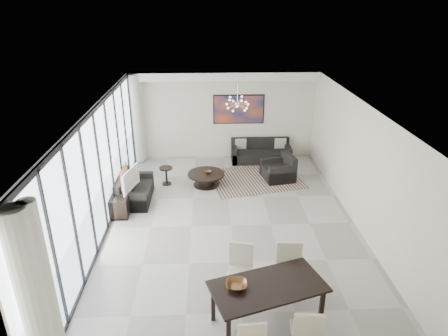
{
  "coord_description": "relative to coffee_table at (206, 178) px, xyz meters",
  "views": [
    {
      "loc": [
        -0.52,
        -8.24,
        5.12
      ],
      "look_at": [
        -0.15,
        0.61,
        1.25
      ],
      "focal_mm": 32.0,
      "sensor_mm": 36.0,
      "label": 1
    }
  ],
  "objects": [
    {
      "name": "window_wall",
      "position": [
        -2.26,
        -2.25,
        1.26
      ],
      "size": [
        0.37,
        8.95,
        2.9
      ],
      "color": "white",
      "rests_on": "floor"
    },
    {
      "name": "coffee_table",
      "position": [
        0.0,
        0.0,
        0.0
      ],
      "size": [
        1.07,
        1.07,
        0.38
      ],
      "color": "black",
      "rests_on": "floor"
    },
    {
      "name": "painting",
      "position": [
        1.1,
        2.22,
        1.44
      ],
      "size": [
        1.68,
        0.04,
        0.98
      ],
      "primitive_type": "cube",
      "color": "#C84A1B",
      "rests_on": "room_shell"
    },
    {
      "name": "rug",
      "position": [
        1.46,
        0.35,
        -0.21
      ],
      "size": [
        2.99,
        2.53,
        0.01
      ],
      "primitive_type": "cube",
      "rotation": [
        0.0,
        0.0,
        0.22
      ],
      "color": "black",
      "rests_on": "floor"
    },
    {
      "name": "dining_chair_ne",
      "position": [
        1.51,
        -4.6,
        0.37
      ],
      "size": [
        0.49,
        0.49,
        1.01
      ],
      "color": "beige",
      "rests_on": "floor"
    },
    {
      "name": "dining_chair_se",
      "position": [
        1.49,
        -6.09,
        0.32
      ],
      "size": [
        0.47,
        0.47,
        0.94
      ],
      "color": "beige",
      "rests_on": "floor"
    },
    {
      "name": "side_table",
      "position": [
        -1.16,
        0.11,
        0.14
      ],
      "size": [
        0.39,
        0.39,
        0.53
      ],
      "color": "black",
      "rests_on": "floor"
    },
    {
      "name": "dining_chair_nw",
      "position": [
        0.63,
        -4.5,
        0.34
      ],
      "size": [
        0.53,
        0.53,
        0.96
      ],
      "color": "beige",
      "rests_on": "floor"
    },
    {
      "name": "dining_table",
      "position": [
        1.01,
        -5.35,
        0.48
      ],
      "size": [
        2.05,
        1.46,
        0.77
      ],
      "color": "black",
      "rests_on": "floor"
    },
    {
      "name": "chandelier",
      "position": [
        0.9,
        0.25,
        2.14
      ],
      "size": [
        0.66,
        0.66,
        0.71
      ],
      "color": "silver",
      "rests_on": "room_shell"
    },
    {
      "name": "room_shell",
      "position": [
        1.06,
        -2.25,
        1.24
      ],
      "size": [
        6.0,
        9.0,
        2.9
      ],
      "color": "#A8A39B",
      "rests_on": "ground"
    },
    {
      "name": "loveseat",
      "position": [
        -1.95,
        -0.84,
        0.03
      ],
      "size": [
        0.82,
        1.46,
        0.73
      ],
      "color": "black",
      "rests_on": "floor"
    },
    {
      "name": "armchair",
      "position": [
        2.19,
        0.35,
        0.05
      ],
      "size": [
        1.01,
        1.04,
        0.75
      ],
      "color": "black",
      "rests_on": "floor"
    },
    {
      "name": "soffit",
      "position": [
        0.6,
        2.05,
        2.56
      ],
      "size": [
        5.98,
        0.4,
        0.26
      ],
      "primitive_type": "cube",
      "color": "white",
      "rests_on": "room_shell"
    },
    {
      "name": "bowl_dining",
      "position": [
        0.5,
        -5.36,
        0.6
      ],
      "size": [
        0.37,
        0.37,
        0.08
      ],
      "primitive_type": "imported",
      "rotation": [
        0.0,
        0.0,
        -0.08
      ],
      "color": "brown",
      "rests_on": "dining_table"
    },
    {
      "name": "television",
      "position": [
        -2.0,
        -1.18,
        0.58
      ],
      "size": [
        0.34,
        0.96,
        0.55
      ],
      "primitive_type": "imported",
      "rotation": [
        0.0,
        0.0,
        1.34
      ],
      "color": "gray",
      "rests_on": "tv_console"
    },
    {
      "name": "sofa_main",
      "position": [
        1.82,
        1.82,
        0.03
      ],
      "size": [
        1.95,
        0.8,
        0.71
      ],
      "color": "black",
      "rests_on": "floor"
    },
    {
      "name": "bowl_coffee",
      "position": [
        0.05,
        0.02,
        0.2
      ],
      "size": [
        0.25,
        0.25,
        0.07
      ],
      "primitive_type": "imported",
      "rotation": [
        0.0,
        0.0,
        -0.16
      ],
      "color": "brown",
      "rests_on": "coffee_table"
    },
    {
      "name": "tv_console",
      "position": [
        -2.16,
        -1.11,
        0.04
      ],
      "size": [
        0.46,
        1.64,
        0.51
      ],
      "primitive_type": "cube",
      "color": "black",
      "rests_on": "floor"
    }
  ]
}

